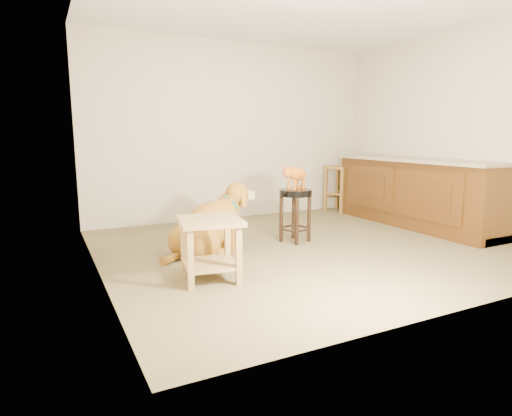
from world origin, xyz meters
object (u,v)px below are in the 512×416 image
side_table (210,240)px  golden_retriever (209,227)px  tabby_kitten (295,174)px  wood_stool (340,188)px  padded_stool (295,205)px

side_table → golden_retriever: size_ratio=0.50×
side_table → golden_retriever: golden_retriever is taller
side_table → tabby_kitten: 1.66m
tabby_kitten → wood_stool: bearing=19.1°
padded_stool → wood_stool: bearing=39.2°
golden_retriever → padded_stool: bearing=-13.9°
padded_stool → wood_stool: size_ratio=0.84×
wood_stool → golden_retriever: size_ratio=0.62×
padded_stool → wood_stool: 2.26m
padded_stool → tabby_kitten: size_ratio=1.36×
golden_retriever → side_table: bearing=-127.4°
padded_stool → side_table: 1.61m
wood_stool → tabby_kitten: (-1.76, -1.43, 0.41)m
padded_stool → golden_retriever: golden_retriever is taller
tabby_kitten → side_table: bearing=-168.9°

